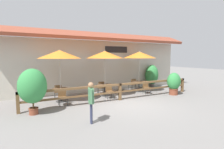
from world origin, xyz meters
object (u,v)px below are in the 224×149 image
(chair_near_wallside, at_px, (58,91))
(chair_near_streetside, at_px, (63,96))
(patio_umbrella_far, at_px, (139,55))
(potted_plant_small_flowering, at_px, (32,87))
(chair_middle_streetside, at_px, (109,91))
(patio_umbrella_middle, at_px, (105,55))
(dining_table_middle, at_px, (105,87))
(chair_far_wallside, at_px, (132,84))
(pedestrian, at_px, (91,97))
(potted_plant_entrance_palm, at_px, (174,83))
(potted_plant_tall_tropical, at_px, (152,75))
(chair_middle_wallside, at_px, (101,87))
(dining_table_far, at_px, (139,83))
(patio_umbrella_near, at_px, (60,54))
(chair_far_streetside, at_px, (146,87))
(dining_table_near, at_px, (61,91))

(chair_near_wallside, bearing_deg, chair_near_streetside, 95.68)
(patio_umbrella_far, height_order, potted_plant_small_flowering, patio_umbrella_far)
(chair_near_streetside, bearing_deg, patio_umbrella_far, 12.67)
(patio_umbrella_far, bearing_deg, potted_plant_small_flowering, -164.77)
(chair_middle_streetside, bearing_deg, chair_near_wallside, 164.71)
(patio_umbrella_middle, height_order, dining_table_middle, patio_umbrella_middle)
(chair_far_wallside, relative_size, pedestrian, 0.54)
(potted_plant_entrance_palm, bearing_deg, potted_plant_small_flowering, -180.00)
(patio_umbrella_middle, xyz_separation_m, patio_umbrella_far, (2.74, 0.11, 0.00))
(patio_umbrella_far, distance_m, pedestrian, 6.75)
(potted_plant_entrance_palm, relative_size, potted_plant_tall_tropical, 0.79)
(patio_umbrella_far, bearing_deg, chair_near_streetside, -169.82)
(patio_umbrella_middle, xyz_separation_m, potted_plant_entrance_palm, (4.10, -1.80, -1.80))
(chair_middle_wallside, relative_size, dining_table_far, 0.87)
(patio_umbrella_near, height_order, chair_near_wallside, patio_umbrella_near)
(dining_table_middle, bearing_deg, chair_near_wallside, 168.13)
(patio_umbrella_middle, distance_m, potted_plant_tall_tropical, 5.15)
(chair_near_streetside, height_order, chair_middle_wallside, same)
(chair_far_streetside, bearing_deg, chair_near_streetside, -164.92)
(dining_table_near, xyz_separation_m, patio_umbrella_middle, (2.77, 0.16, 2.01))
(potted_plant_entrance_palm, height_order, pedestrian, pedestrian)
(dining_table_near, relative_size, dining_table_middle, 1.00)
(patio_umbrella_middle, bearing_deg, chair_middle_streetside, -92.89)
(dining_table_near, xyz_separation_m, potted_plant_entrance_palm, (6.87, -1.64, 0.21))
(patio_umbrella_near, xyz_separation_m, dining_table_near, (0.00, 0.00, -2.01))
(chair_near_streetside, bearing_deg, patio_umbrella_near, 87.46)
(potted_plant_tall_tropical, bearing_deg, patio_umbrella_far, -153.68)
(potted_plant_entrance_palm, bearing_deg, chair_middle_wallside, 148.50)
(patio_umbrella_middle, relative_size, chair_middle_streetside, 3.43)
(dining_table_near, bearing_deg, pedestrian, -85.05)
(chair_near_wallside, bearing_deg, potted_plant_entrance_palm, 169.06)
(chair_middle_wallside, bearing_deg, chair_far_streetside, 167.73)
(chair_near_streetside, height_order, chair_middle_streetside, same)
(patio_umbrella_far, relative_size, chair_far_wallside, 3.43)
(chair_middle_wallside, distance_m, chair_far_streetside, 3.06)
(potted_plant_small_flowering, bearing_deg, chair_middle_wallside, 30.05)
(chair_near_wallside, relative_size, chair_middle_streetside, 1.00)
(potted_plant_small_flowering, xyz_separation_m, potted_plant_tall_tropical, (9.04, 2.91, -0.21))
(patio_umbrella_near, xyz_separation_m, potted_plant_entrance_palm, (6.87, -1.64, -1.80))
(patio_umbrella_far, distance_m, potted_plant_tall_tropical, 2.78)
(chair_far_wallside, xyz_separation_m, pedestrian, (-5.16, -4.78, 0.53))
(dining_table_near, relative_size, chair_near_wallside, 1.15)
(dining_table_near, bearing_deg, chair_middle_wallside, 16.76)
(patio_umbrella_near, bearing_deg, dining_table_near, 0.00)
(patio_umbrella_near, xyz_separation_m, chair_near_streetside, (-0.06, -0.74, -2.13))
(patio_umbrella_far, bearing_deg, chair_middle_wallside, 167.80)
(chair_middle_streetside, relative_size, chair_far_streetside, 1.00)
(patio_umbrella_middle, relative_size, pedestrian, 1.86)
(chair_near_wallside, height_order, potted_plant_tall_tropical, potted_plant_tall_tropical)
(chair_near_streetside, height_order, potted_plant_tall_tropical, potted_plant_tall_tropical)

